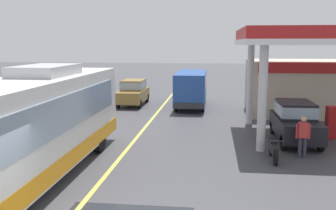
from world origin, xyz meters
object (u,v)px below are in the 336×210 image
object	(u,v)px
minibus_opposing_lane	(191,86)
pedestrian_near_pump	(303,135)
car_at_pump	(295,119)
coach_bus_main	(35,128)
car_trailing_behind_bus	(133,91)
motorcycle_parked_forecourt	(273,149)

from	to	relation	value
minibus_opposing_lane	pedestrian_near_pump	xyz separation A→B (m)	(5.01, -11.85, -0.54)
car_at_pump	minibus_opposing_lane	world-z (taller)	minibus_opposing_lane
coach_bus_main	car_at_pump	xyz separation A→B (m)	(9.45, 6.04, -0.71)
coach_bus_main	car_trailing_behind_bus	size ratio (longest dim) A/B	2.63
car_at_pump	minibus_opposing_lane	xyz separation A→B (m)	(-5.25, 9.19, 0.46)
minibus_opposing_lane	car_trailing_behind_bus	xyz separation A→B (m)	(-4.21, 0.29, -0.46)
coach_bus_main	car_trailing_behind_bus	world-z (taller)	coach_bus_main
coach_bus_main	car_at_pump	size ratio (longest dim) A/B	2.63
car_at_pump	pedestrian_near_pump	bearing A→B (deg)	-95.07
pedestrian_near_pump	car_trailing_behind_bus	world-z (taller)	car_trailing_behind_bus
minibus_opposing_lane	motorcycle_parked_forecourt	world-z (taller)	minibus_opposing_lane
car_at_pump	motorcycle_parked_forecourt	size ratio (longest dim) A/B	2.33
motorcycle_parked_forecourt	car_trailing_behind_bus	xyz separation A→B (m)	(-8.06, 12.56, 0.57)
coach_bus_main	minibus_opposing_lane	world-z (taller)	coach_bus_main
motorcycle_parked_forecourt	pedestrian_near_pump	size ratio (longest dim) A/B	1.08
car_trailing_behind_bus	motorcycle_parked_forecourt	bearing A→B (deg)	-57.32
car_at_pump	motorcycle_parked_forecourt	distance (m)	3.43
pedestrian_near_pump	coach_bus_main	bearing A→B (deg)	-159.86
coach_bus_main	pedestrian_near_pump	world-z (taller)	coach_bus_main
motorcycle_parked_forecourt	car_at_pump	bearing A→B (deg)	65.53
car_at_pump	car_trailing_behind_bus	distance (m)	13.39
pedestrian_near_pump	car_trailing_behind_bus	size ratio (longest dim) A/B	0.40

